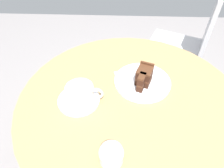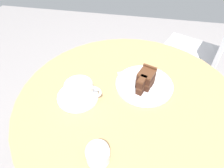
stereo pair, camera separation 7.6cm
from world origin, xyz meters
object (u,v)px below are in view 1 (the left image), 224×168
teaspoon (70,108)px  fork (138,88)px  saucer (79,100)px  cafe_chair (189,42)px  coffee_cup (81,93)px  cake_slice (144,76)px  sugar_pot (111,154)px  napkin (136,81)px  cake_plate (142,82)px

teaspoon → fork: (0.25, 0.11, 0.00)m
saucer → teaspoon: teaspoon is taller
saucer → teaspoon: (-0.03, -0.04, 0.01)m
fork → cafe_chair: 0.78m
teaspoon → cafe_chair: cafe_chair is taller
coffee_cup → fork: (0.21, 0.06, -0.02)m
coffee_cup → cake_slice: (0.24, 0.09, 0.01)m
coffee_cup → sugar_pot: size_ratio=1.97×
teaspoon → cafe_chair: 1.01m
napkin → cafe_chair: 0.74m
coffee_cup → cake_plate: size_ratio=0.60×
teaspoon → sugar_pot: bearing=135.2°
cake_plate → cake_slice: 0.04m
cake_slice → fork: 0.05m
saucer → coffee_cup: bearing=20.3°
teaspoon → sugar_pot: sugar_pot is taller
fork → saucer: bearing=-3.4°
teaspoon → cake_slice: cake_slice is taller
coffee_cup → teaspoon: size_ratio=1.36×
cake_slice → napkin: 0.06m
fork → napkin: bearing=-103.0°
cake_plate → fork: bearing=-115.6°
napkin → cafe_chair: size_ratio=0.22×
cake_slice → teaspoon: bearing=-152.8°
saucer → sugar_pot: bearing=-59.5°
coffee_cup → fork: 0.22m
fork → sugar_pot: bearing=53.1°
coffee_cup → cafe_chair: 0.96m
coffee_cup → cake_plate: 0.26m
fork → napkin: (-0.01, 0.05, -0.01)m
coffee_cup → fork: coffee_cup is taller
sugar_pot → saucer: bearing=120.5°
fork → teaspoon: bearing=4.1°
saucer → fork: bearing=15.9°
coffee_cup → napkin: bearing=28.2°
coffee_cup → sugar_pot: bearing=-61.7°
saucer → napkin: (0.22, 0.12, -0.00)m
cake_plate → sugar_pot: (-0.11, -0.33, 0.03)m
cake_plate → napkin: size_ratio=1.19×
fork → cafe_chair: (0.40, 0.64, -0.19)m
cake_plate → napkin: cake_plate is taller
cake_plate → cake_slice: size_ratio=2.19×
fork → coffee_cup: bearing=-3.6°
teaspoon → cake_slice: (0.27, 0.14, 0.04)m
saucer → coffee_cup: (0.01, 0.00, 0.03)m
cake_plate → cafe_chair: size_ratio=0.26×
napkin → sugar_pot: size_ratio=2.77×
napkin → cafe_chair: cafe_chair is taller
teaspoon → napkin: teaspoon is taller
napkin → coffee_cup: bearing=-151.8°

